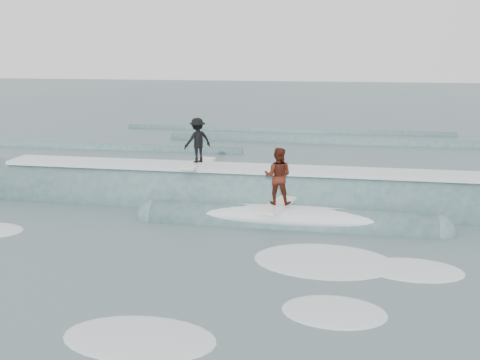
# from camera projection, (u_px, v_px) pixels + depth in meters

# --- Properties ---
(ground) EXTENTS (160.00, 160.00, 0.00)m
(ground) POSITION_uv_depth(u_px,v_px,m) (217.00, 250.00, 14.90)
(ground) COLOR #3E585B
(ground) RESTS_ON ground
(breaking_wave) EXTENTS (22.63, 4.07, 2.58)m
(breaking_wave) POSITION_uv_depth(u_px,v_px,m) (250.00, 204.00, 19.15)
(breaking_wave) COLOR #385C5E
(breaking_wave) RESTS_ON ground
(surfer_black) EXTENTS (1.17, 2.07, 1.71)m
(surfer_black) POSITION_uv_depth(u_px,v_px,m) (198.00, 142.00, 19.22)
(surfer_black) COLOR silver
(surfer_black) RESTS_ON ground
(surfer_red) EXTENTS (1.08, 2.07, 1.90)m
(surfer_red) POSITION_uv_depth(u_px,v_px,m) (278.00, 179.00, 16.75)
(surfer_red) COLOR white
(surfer_red) RESTS_ON ground
(whitewater) EXTENTS (14.92, 7.01, 0.10)m
(whitewater) POSITION_uv_depth(u_px,v_px,m) (244.00, 279.00, 13.00)
(whitewater) COLOR white
(whitewater) RESTS_ON ground
(far_swells) EXTENTS (38.91, 8.65, 0.80)m
(far_swells) POSITION_uv_depth(u_px,v_px,m) (241.00, 142.00, 32.18)
(far_swells) COLOR #385C5E
(far_swells) RESTS_ON ground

